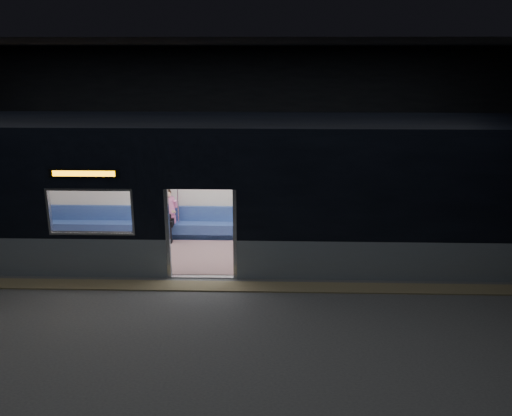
{
  "coord_description": "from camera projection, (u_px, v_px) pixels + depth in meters",
  "views": [
    {
      "loc": [
        1.54,
        -10.11,
        4.94
      ],
      "look_at": [
        1.16,
        2.3,
        1.26
      ],
      "focal_mm": 38.0,
      "sensor_mm": 36.0,
      "label": 1
    }
  ],
  "objects": [
    {
      "name": "passenger",
      "position": [
        168.0,
        211.0,
        14.35
      ],
      "size": [
        0.43,
        0.69,
        1.34
      ],
      "rotation": [
        0.0,
        0.0,
        0.19
      ],
      "color": "black",
      "rests_on": "metro_car"
    },
    {
      "name": "transit_map",
      "position": [
        315.0,
        183.0,
        14.32
      ],
      "size": [
        1.12,
        0.03,
        0.73
      ],
      "primitive_type": "cube",
      "color": "white",
      "rests_on": "metro_car"
    },
    {
      "name": "station_floor",
      "position": [
        196.0,
        298.0,
        11.14
      ],
      "size": [
        24.0,
        14.0,
        0.01
      ],
      "primitive_type": "cube",
      "color": "#47494C",
      "rests_on": "ground"
    },
    {
      "name": "station_envelope",
      "position": [
        190.0,
        119.0,
        10.09
      ],
      "size": [
        24.0,
        14.0,
        5.0
      ],
      "color": "black",
      "rests_on": "station_floor"
    },
    {
      "name": "metro_car",
      "position": [
        208.0,
        182.0,
        13.05
      ],
      "size": [
        18.0,
        3.04,
        3.35
      ],
      "color": "gray",
      "rests_on": "station_floor"
    },
    {
      "name": "tactile_strip",
      "position": [
        200.0,
        286.0,
        11.66
      ],
      "size": [
        22.8,
        0.5,
        0.03
      ],
      "primitive_type": "cube",
      "color": "#8C7F59",
      "rests_on": "station_floor"
    },
    {
      "name": "handbag",
      "position": [
        165.0,
        218.0,
        14.17
      ],
      "size": [
        0.31,
        0.28,
        0.14
      ],
      "primitive_type": "cube",
      "rotation": [
        0.0,
        0.0,
        -0.19
      ],
      "color": "black",
      "rests_on": "passenger"
    }
  ]
}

